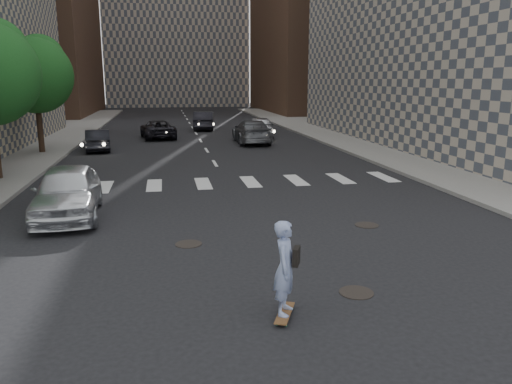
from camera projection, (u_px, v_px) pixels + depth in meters
ground at (273, 255)px, 12.31m from camera, size 160.00×160.00×0.00m
sidewalk_right at (418, 142)px, 34.04m from camera, size 13.00×80.00×0.15m
tree_c at (36, 72)px, 27.97m from camera, size 4.20×4.20×6.60m
manhole_a at (356, 292)px, 10.12m from camera, size 0.70×0.70×0.02m
manhole_b at (189, 244)px, 13.10m from camera, size 0.70×0.70×0.02m
manhole_c at (367, 225)px, 14.81m from camera, size 0.70×0.70×0.02m
skateboarder at (286, 268)px, 8.88m from camera, size 0.64×0.93×1.83m
silver_sedan at (67, 192)px, 15.58m from camera, size 2.21×4.87×1.62m
traffic_car_a at (98, 140)px, 30.20m from camera, size 1.84×4.07×1.29m
traffic_car_b at (252, 132)px, 33.83m from camera, size 2.29×5.42×1.56m
traffic_car_c at (158, 129)px, 36.58m from camera, size 2.83×5.04×1.33m
traffic_car_d at (260, 127)px, 37.21m from camera, size 2.41×4.82×1.58m
traffic_car_e at (204, 121)px, 42.92m from camera, size 2.14×4.84×1.54m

